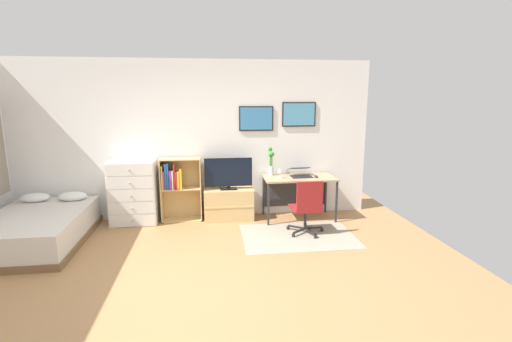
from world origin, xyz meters
name	(u,v)px	position (x,y,z in m)	size (l,w,h in m)	color
ground_plane	(190,282)	(0.00, 0.00, 0.00)	(7.20, 7.20, 0.00)	#A87A4C
wall_back_with_posters	(195,140)	(0.02, 2.43, 1.36)	(6.12, 0.09, 2.70)	white
area_rug	(298,236)	(1.57, 1.23, 0.00)	(1.70, 1.20, 0.01)	#9E937F
bed	(37,228)	(-2.22, 1.41, 0.23)	(1.31, 1.93, 0.58)	brown
dresser	(133,192)	(-1.01, 2.15, 0.53)	(0.75, 0.46, 1.06)	white
bookshelf	(177,185)	(-0.30, 2.22, 0.62)	(0.67, 0.30, 1.08)	tan
tv_stand	(229,204)	(0.56, 2.17, 0.27)	(0.84, 0.41, 0.54)	tan
television	(228,174)	(0.56, 2.15, 0.80)	(0.80, 0.16, 0.54)	black
desk	(298,183)	(1.77, 2.13, 0.61)	(1.21, 0.64, 0.74)	tan
office_chair	(307,206)	(1.71, 1.28, 0.46)	(0.56, 0.58, 0.86)	#232326
laptop	(300,173)	(1.80, 2.11, 0.80)	(0.38, 0.40, 0.16)	#333338
computer_mouse	(316,176)	(2.04, 1.97, 0.76)	(0.06, 0.10, 0.03)	#262628
bamboo_vase	(271,161)	(1.31, 2.26, 0.99)	(0.10, 0.11, 0.49)	silver
wine_glass	(280,170)	(1.41, 1.98, 0.87)	(0.07, 0.07, 0.18)	silver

